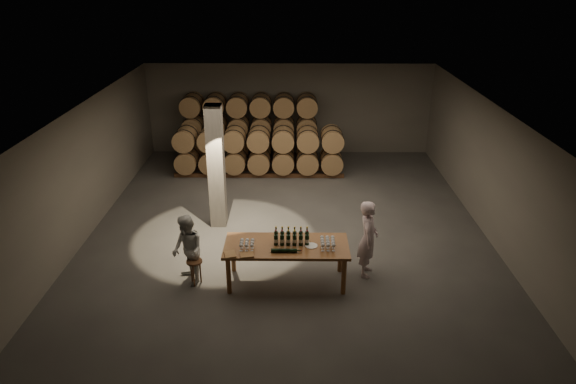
{
  "coord_description": "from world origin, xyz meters",
  "views": [
    {
      "loc": [
        0.12,
        -11.85,
        6.2
      ],
      "look_at": [
        0.01,
        -0.2,
        1.1
      ],
      "focal_mm": 32.0,
      "sensor_mm": 36.0,
      "label": 1
    }
  ],
  "objects_px": {
    "bottle_cluster": "(291,238)",
    "plate": "(311,246)",
    "tasting_table": "(286,249)",
    "stool": "(195,265)",
    "notebook_near": "(247,255)",
    "person_woman": "(188,250)",
    "person_man": "(368,239)"
  },
  "relations": [
    {
      "from": "plate",
      "to": "stool",
      "type": "xyz_separation_m",
      "value": [
        -2.45,
        -0.05,
        -0.45
      ]
    },
    {
      "from": "bottle_cluster",
      "to": "person_man",
      "type": "height_order",
      "value": "person_man"
    },
    {
      "from": "notebook_near",
      "to": "stool",
      "type": "xyz_separation_m",
      "value": [
        -1.15,
        0.35,
        -0.46
      ]
    },
    {
      "from": "person_woman",
      "to": "stool",
      "type": "bearing_deg",
      "value": 32.47
    },
    {
      "from": "plate",
      "to": "person_man",
      "type": "relative_size",
      "value": 0.15
    },
    {
      "from": "plate",
      "to": "person_woman",
      "type": "distance_m",
      "value": 2.59
    },
    {
      "from": "bottle_cluster",
      "to": "person_man",
      "type": "distance_m",
      "value": 1.67
    },
    {
      "from": "plate",
      "to": "person_woman",
      "type": "height_order",
      "value": "person_woman"
    },
    {
      "from": "person_man",
      "to": "person_woman",
      "type": "height_order",
      "value": "person_man"
    },
    {
      "from": "stool",
      "to": "tasting_table",
      "type": "bearing_deg",
      "value": 2.69
    },
    {
      "from": "bottle_cluster",
      "to": "notebook_near",
      "type": "relative_size",
      "value": 2.72
    },
    {
      "from": "person_woman",
      "to": "tasting_table",
      "type": "bearing_deg",
      "value": 59.09
    },
    {
      "from": "tasting_table",
      "to": "person_man",
      "type": "relative_size",
      "value": 1.49
    },
    {
      "from": "stool",
      "to": "plate",
      "type": "bearing_deg",
      "value": 1.11
    },
    {
      "from": "person_man",
      "to": "tasting_table",
      "type": "bearing_deg",
      "value": 110.86
    },
    {
      "from": "bottle_cluster",
      "to": "person_man",
      "type": "xyz_separation_m",
      "value": [
        1.64,
        0.27,
        -0.15
      ]
    },
    {
      "from": "person_man",
      "to": "person_woman",
      "type": "bearing_deg",
      "value": 105.35
    },
    {
      "from": "bottle_cluster",
      "to": "plate",
      "type": "relative_size",
      "value": 2.83
    },
    {
      "from": "person_woman",
      "to": "person_man",
      "type": "bearing_deg",
      "value": 63.81
    },
    {
      "from": "tasting_table",
      "to": "person_man",
      "type": "bearing_deg",
      "value": 10.95
    },
    {
      "from": "tasting_table",
      "to": "plate",
      "type": "xyz_separation_m",
      "value": [
        0.52,
        -0.04,
        0.11
      ]
    },
    {
      "from": "person_man",
      "to": "bottle_cluster",
      "type": "bearing_deg",
      "value": 109.14
    },
    {
      "from": "notebook_near",
      "to": "person_woman",
      "type": "distance_m",
      "value": 1.36
    },
    {
      "from": "tasting_table",
      "to": "person_woman",
      "type": "xyz_separation_m",
      "value": [
        -2.07,
        -0.03,
        -0.02
      ]
    },
    {
      "from": "tasting_table",
      "to": "notebook_near",
      "type": "height_order",
      "value": "notebook_near"
    },
    {
      "from": "tasting_table",
      "to": "plate",
      "type": "distance_m",
      "value": 0.53
    },
    {
      "from": "bottle_cluster",
      "to": "plate",
      "type": "xyz_separation_m",
      "value": [
        0.41,
        -0.12,
        -0.12
      ]
    },
    {
      "from": "stool",
      "to": "person_man",
      "type": "relative_size",
      "value": 0.32
    },
    {
      "from": "person_woman",
      "to": "notebook_near",
      "type": "bearing_deg",
      "value": 40.42
    },
    {
      "from": "tasting_table",
      "to": "plate",
      "type": "height_order",
      "value": "plate"
    },
    {
      "from": "tasting_table",
      "to": "stool",
      "type": "xyz_separation_m",
      "value": [
        -1.94,
        -0.09,
        -0.34
      ]
    },
    {
      "from": "stool",
      "to": "bottle_cluster",
      "type": "bearing_deg",
      "value": 4.55
    }
  ]
}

